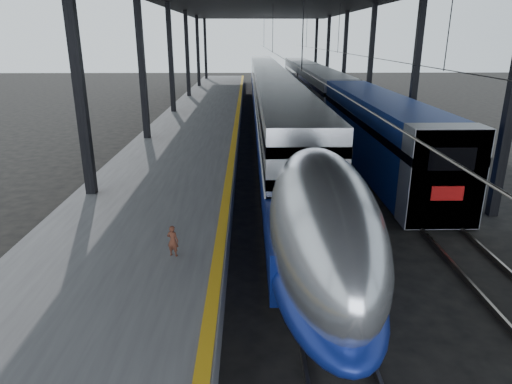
{
  "coord_description": "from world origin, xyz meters",
  "views": [
    {
      "loc": [
        0.13,
        -11.41,
        6.58
      ],
      "look_at": [
        0.36,
        2.04,
        2.0
      ],
      "focal_mm": 32.0,
      "sensor_mm": 36.0,
      "label": 1
    }
  ],
  "objects": [
    {
      "name": "second_train",
      "position": [
        7.0,
        30.69,
        1.87
      ],
      "size": [
        2.68,
        56.05,
        3.69
      ],
      "color": "navy",
      "rests_on": "ground"
    },
    {
      "name": "yellow_strip",
      "position": [
        -0.7,
        20.0,
        1.0
      ],
      "size": [
        0.3,
        80.0,
        0.01
      ],
      "primitive_type": "cube",
      "color": "gold",
      "rests_on": "platform"
    },
    {
      "name": "child",
      "position": [
        -1.91,
        -0.3,
        1.43
      ],
      "size": [
        0.36,
        0.29,
        0.87
      ],
      "primitive_type": "imported",
      "rotation": [
        0.0,
        0.0,
        2.83
      ],
      "color": "#53291B",
      "rests_on": "platform"
    },
    {
      "name": "ground",
      "position": [
        0.0,
        0.0,
        0.0
      ],
      "size": [
        160.0,
        160.0,
        0.0
      ],
      "primitive_type": "plane",
      "color": "black",
      "rests_on": "ground"
    },
    {
      "name": "platform",
      "position": [
        -3.5,
        20.0,
        0.5
      ],
      "size": [
        6.0,
        80.0,
        1.0
      ],
      "primitive_type": "cube",
      "color": "#4C4C4F",
      "rests_on": "ground"
    },
    {
      "name": "tgv_train",
      "position": [
        2.0,
        26.77,
        1.85
      ],
      "size": [
        2.76,
        65.2,
        3.96
      ],
      "color": "#B4B6BB",
      "rests_on": "ground"
    },
    {
      "name": "rails",
      "position": [
        4.5,
        20.0,
        0.08
      ],
      "size": [
        6.52,
        80.0,
        0.16
      ],
      "color": "slate",
      "rests_on": "ground"
    }
  ]
}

